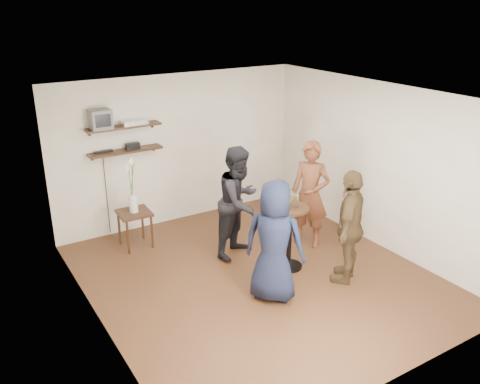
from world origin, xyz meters
The scene contains 18 objects.
room centered at (0.00, 0.00, 1.30)m, with size 4.58×5.08×2.68m.
shelf_upper centered at (-1.00, 2.38, 1.85)m, with size 1.20×0.25×0.04m, color black.
shelf_lower centered at (-1.00, 2.38, 1.45)m, with size 1.20×0.25×0.04m, color black.
crt_monitor centered at (-1.36, 2.38, 2.02)m, with size 0.32×0.30×0.30m, color #59595B.
dvd_deck centered at (-0.83, 2.38, 1.90)m, with size 0.40×0.24×0.06m, color silver.
radio centered at (-0.87, 2.38, 1.52)m, with size 0.22×0.10×0.10m, color black.
power_strip centered at (-1.35, 2.42, 1.48)m, with size 0.30×0.05×0.03m, color black.
side_table centered at (-1.12, 1.86, 0.50)m, with size 0.52×0.52×0.60m.
vase_lilies centered at (-1.12, 1.86, 0.89)m, with size 0.19×0.19×0.94m.
drinks_table centered at (0.56, 0.01, 0.62)m, with size 0.53×0.53×0.97m.
wine_glass_fl centered at (0.49, -0.04, 1.10)m, with size 0.06×0.06×0.19m.
wine_glass_fr centered at (0.63, -0.03, 1.10)m, with size 0.07×0.07×0.20m.
wine_glass_bl centered at (0.53, 0.06, 1.10)m, with size 0.07×0.07×0.20m.
wine_glass_br centered at (0.59, 0.02, 1.11)m, with size 0.07×0.07×0.21m.
person_plaid centered at (1.29, 0.46, 0.86)m, with size 0.63×0.41×1.72m, color #AD1326.
person_dark centered at (0.17, 0.78, 0.87)m, with size 0.84×0.66×1.73m, color black.
person_navy centered at (-0.11, -0.53, 0.83)m, with size 0.81×0.53×1.66m, color black.
person_brown centered at (1.05, -0.70, 0.82)m, with size 0.96×0.40×1.64m, color #4B3720.
Camera 1 is at (-3.58, -5.29, 3.77)m, focal length 38.00 mm.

